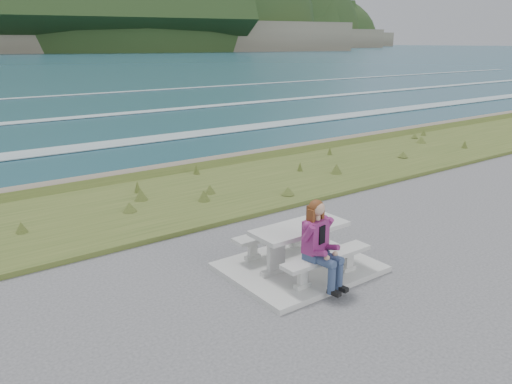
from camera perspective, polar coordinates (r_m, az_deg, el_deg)
concrete_slab at (r=9.22m, az=4.93°, el=-8.57°), size 2.60×2.10×0.10m
picnic_table at (r=8.97m, az=5.03°, el=-4.91°), size 1.80×0.75×0.75m
bench_landward at (r=8.59m, az=8.09°, el=-7.72°), size 1.80×0.35×0.45m
bench_seaward at (r=9.55m, az=2.22°, el=-4.97°), size 1.80×0.35×0.45m
grass_verge at (r=13.14m, az=-9.55°, el=-1.13°), size 160.00×4.50×0.22m
shore_drop at (r=15.69m, az=-14.39°, el=1.52°), size 160.00×0.80×2.20m
ocean at (r=32.31m, az=-25.95°, el=4.88°), size 1600.00×1600.00×0.09m
headland_range at (r=449.46m, az=-11.01°, el=17.24°), size 729.83×363.95×205.50m
seated_woman at (r=8.27m, az=7.63°, el=-7.25°), size 0.52×0.79×1.47m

